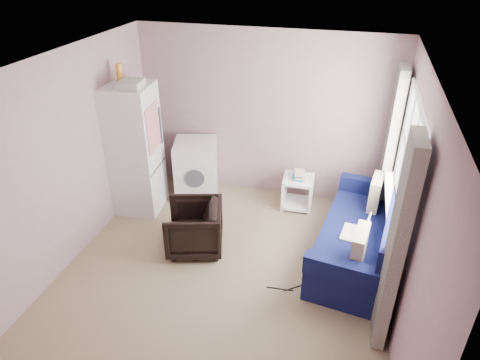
% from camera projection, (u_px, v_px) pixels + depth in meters
% --- Properties ---
extents(room, '(3.84, 4.24, 2.54)m').
position_uv_depth(room, '(222.00, 185.00, 4.51)').
color(room, '#8D785C').
rests_on(room, ground).
extents(armchair, '(0.81, 0.84, 0.71)m').
position_uv_depth(armchair, '(194.00, 225.00, 5.42)').
color(armchair, black).
rests_on(armchair, ground).
extents(fridge, '(0.71, 0.70, 2.13)m').
position_uv_depth(fridge, '(134.00, 149.00, 5.99)').
color(fridge, silver).
rests_on(fridge, ground).
extents(washing_machine, '(0.77, 0.77, 0.88)m').
position_uv_depth(washing_machine, '(196.00, 168.00, 6.55)').
color(washing_machine, silver).
rests_on(washing_machine, ground).
extents(side_table, '(0.46, 0.46, 0.60)m').
position_uv_depth(side_table, '(298.00, 190.00, 6.32)').
color(side_table, white).
rests_on(side_table, ground).
extents(sofa, '(1.18, 2.12, 0.90)m').
position_uv_depth(sofa, '(365.00, 239.00, 5.22)').
color(sofa, '#10164B').
rests_on(sofa, ground).
extents(window_dressing, '(0.17, 2.62, 2.18)m').
position_uv_depth(window_dressing, '(393.00, 188.00, 4.75)').
color(window_dressing, white).
rests_on(window_dressing, ground).
extents(floor_cables, '(0.45, 0.21, 0.01)m').
position_uv_depth(floor_cables, '(288.00, 288.00, 4.94)').
color(floor_cables, black).
rests_on(floor_cables, ground).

